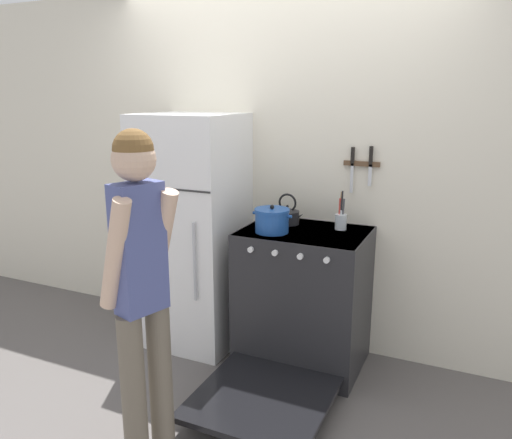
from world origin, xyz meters
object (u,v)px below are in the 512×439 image
Objects in this scene: refrigerator at (193,232)px; utensil_jar at (341,220)px; dutch_oven_pot at (272,220)px; tea_kettle at (288,215)px; stove_range at (301,301)px; person at (141,284)px.

utensil_jar is (1.05, 0.13, 0.17)m from refrigerator.
refrigerator is 1.08m from utensil_jar.
refrigerator reaches higher than dutch_oven_pot.
tea_kettle is 0.81× the size of utensil_jar.
stove_range is 5.23× the size of utensil_jar.
tea_kettle is 0.37m from utensil_jar.
refrigerator is 0.93m from stove_range.
person is at bearing -68.85° from refrigerator.
dutch_oven_pot is 1.12m from person.
stove_range is at bearing -2.31° from refrigerator.
stove_range is at bearing -140.18° from utensil_jar.
stove_range is 0.59m from dutch_oven_pot.
dutch_oven_pot is 0.24m from tea_kettle.
dutch_oven_pot is at bearing -9.80° from refrigerator.
refrigerator is at bearing -169.46° from tea_kettle.
person reaches higher than tea_kettle.
tea_kettle is (0.01, 0.24, -0.02)m from dutch_oven_pot.
tea_kettle is 0.13× the size of person.
dutch_oven_pot reaches higher than stove_range.
stove_range is 6.48× the size of tea_kettle.
refrigerator reaches higher than tea_kettle.
tea_kettle is 1.36m from person.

